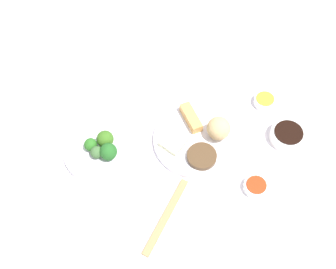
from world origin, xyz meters
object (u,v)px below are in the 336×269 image
Objects in this scene: broccoli_plate at (101,150)px; sauce_ramekin_hot_mustard at (264,101)px; main_plate at (196,140)px; chopsticks_pair at (166,216)px; soy_sauce_bowl at (287,136)px; sauce_ramekin_sweet_and_sour at (256,187)px.

broccoli_plate is 0.52m from sauce_ramekin_hot_mustard.
main_plate is 1.16× the size of broccoli_plate.
chopsticks_pair is at bearing -81.26° from main_plate.
soy_sauce_bowl is at bearing 31.44° from main_plate.
chopsticks_pair is (-0.19, -0.39, -0.01)m from soy_sauce_bowl.
chopsticks_pair is at bearing -132.26° from sauce_ramekin_sweet_and_sour.
chopsticks_pair is at bearing -100.11° from sauce_ramekin_hot_mustard.
soy_sauce_bowl is (0.23, 0.14, 0.01)m from main_plate.
main_plate is 0.25m from chopsticks_pair.
sauce_ramekin_hot_mustard is 0.29× the size of chopsticks_pair.
broccoli_plate is 0.91× the size of chopsticks_pair.
soy_sauce_bowl is 0.44× the size of chopsticks_pair.
broccoli_plate is at bearing -143.90° from main_plate.
sauce_ramekin_hot_mustard is (0.35, 0.39, 0.00)m from broccoli_plate.
sauce_ramekin_sweet_and_sour is (0.21, -0.05, 0.00)m from main_plate.
sauce_ramekin_sweet_and_sour is at bearing 47.74° from chopsticks_pair.
soy_sauce_bowl reaches higher than sauce_ramekin_sweet_and_sour.
sauce_ramekin_hot_mustard reaches higher than broccoli_plate.
main_plate reaches higher than broccoli_plate.
main_plate is at bearing 165.58° from sauce_ramekin_sweet_and_sour.
soy_sauce_bowl is at bearing -38.80° from sauce_ramekin_hot_mustard.
sauce_ramekin_hot_mustard is at bearing 141.20° from soy_sauce_bowl.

